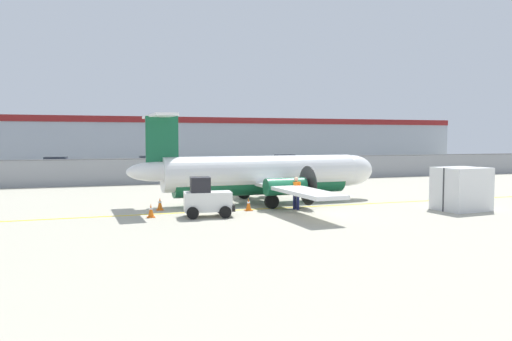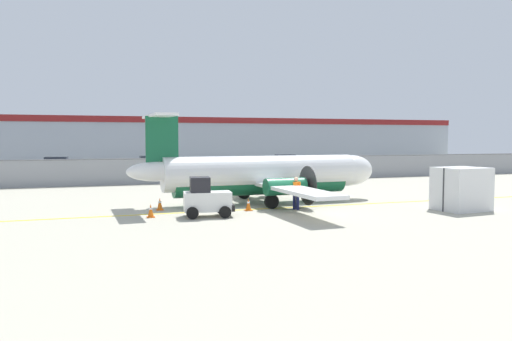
{
  "view_description": "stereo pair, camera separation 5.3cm",
  "coord_description": "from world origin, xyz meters",
  "px_view_note": "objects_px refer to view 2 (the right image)",
  "views": [
    {
      "loc": [
        -9.83,
        -22.37,
        3.72
      ],
      "look_at": [
        -0.43,
        5.16,
        1.8
      ],
      "focal_mm": 35.0,
      "sensor_mm": 36.0,
      "label": 1
    },
    {
      "loc": [
        -9.78,
        -22.39,
        3.72
      ],
      "look_at": [
        -0.43,
        5.16,
        1.8
      ],
      "focal_mm": 35.0,
      "sensor_mm": 36.0,
      "label": 2
    }
  ],
  "objects_px": {
    "traffic_cone_near_left": "(160,204)",
    "parked_car_3": "(284,161)",
    "commuter_airplane": "(266,175)",
    "parked_car_1": "(149,163)",
    "cargo_container": "(461,189)",
    "traffic_cone_near_right": "(151,211)",
    "traffic_cone_far_left": "(248,204)",
    "parked_car_2": "(223,165)",
    "baggage_tug": "(206,199)",
    "parked_car_0": "(55,164)",
    "ground_crew_worker": "(296,191)"
  },
  "relations": [
    {
      "from": "traffic_cone_far_left",
      "to": "parked_car_0",
      "type": "relative_size",
      "value": 0.15
    },
    {
      "from": "parked_car_1",
      "to": "parked_car_2",
      "type": "height_order",
      "value": "same"
    },
    {
      "from": "parked_car_1",
      "to": "parked_car_3",
      "type": "distance_m",
      "value": 16.0
    },
    {
      "from": "traffic_cone_far_left",
      "to": "parked_car_3",
      "type": "distance_m",
      "value": 34.98
    },
    {
      "from": "baggage_tug",
      "to": "parked_car_3",
      "type": "height_order",
      "value": "baggage_tug"
    },
    {
      "from": "traffic_cone_near_right",
      "to": "traffic_cone_far_left",
      "type": "height_order",
      "value": "same"
    },
    {
      "from": "commuter_airplane",
      "to": "parked_car_0",
      "type": "bearing_deg",
      "value": 111.18
    },
    {
      "from": "baggage_tug",
      "to": "parked_car_3",
      "type": "bearing_deg",
      "value": 69.82
    },
    {
      "from": "traffic_cone_near_right",
      "to": "parked_car_2",
      "type": "bearing_deg",
      "value": 68.2
    },
    {
      "from": "cargo_container",
      "to": "ground_crew_worker",
      "type": "bearing_deg",
      "value": 154.71
    },
    {
      "from": "baggage_tug",
      "to": "traffic_cone_near_left",
      "type": "distance_m",
      "value": 3.41
    },
    {
      "from": "traffic_cone_near_left",
      "to": "parked_car_0",
      "type": "xyz_separation_m",
      "value": [
        -6.7,
        31.03,
        0.58
      ]
    },
    {
      "from": "commuter_airplane",
      "to": "baggage_tug",
      "type": "xyz_separation_m",
      "value": [
        -4.34,
        -3.76,
        -0.75
      ]
    },
    {
      "from": "traffic_cone_near_left",
      "to": "traffic_cone_near_right",
      "type": "distance_m",
      "value": 2.35
    },
    {
      "from": "traffic_cone_near_right",
      "to": "parked_car_0",
      "type": "bearing_deg",
      "value": 100.19
    },
    {
      "from": "traffic_cone_near_left",
      "to": "traffic_cone_near_right",
      "type": "height_order",
      "value": "same"
    },
    {
      "from": "traffic_cone_near_left",
      "to": "parked_car_1",
      "type": "bearing_deg",
      "value": 84.35
    },
    {
      "from": "ground_crew_worker",
      "to": "traffic_cone_near_left",
      "type": "height_order",
      "value": "ground_crew_worker"
    },
    {
      "from": "traffic_cone_near_right",
      "to": "commuter_airplane",
      "type": "bearing_deg",
      "value": 24.59
    },
    {
      "from": "parked_car_3",
      "to": "traffic_cone_near_left",
      "type": "bearing_deg",
      "value": 64.63
    },
    {
      "from": "cargo_container",
      "to": "traffic_cone_near_right",
      "type": "height_order",
      "value": "cargo_container"
    },
    {
      "from": "cargo_container",
      "to": "traffic_cone_near_left",
      "type": "relative_size",
      "value": 4.03
    },
    {
      "from": "cargo_container",
      "to": "parked_car_2",
      "type": "height_order",
      "value": "cargo_container"
    },
    {
      "from": "commuter_airplane",
      "to": "traffic_cone_near_right",
      "type": "distance_m",
      "value": 7.65
    },
    {
      "from": "baggage_tug",
      "to": "parked_car_3",
      "type": "distance_m",
      "value": 37.19
    },
    {
      "from": "commuter_airplane",
      "to": "baggage_tug",
      "type": "relative_size",
      "value": 6.54
    },
    {
      "from": "traffic_cone_near_right",
      "to": "parked_car_3",
      "type": "bearing_deg",
      "value": 58.57
    },
    {
      "from": "commuter_airplane",
      "to": "parked_car_1",
      "type": "xyz_separation_m",
      "value": [
        -3.08,
        29.92,
        -0.71
      ]
    },
    {
      "from": "traffic_cone_near_right",
      "to": "parked_car_0",
      "type": "distance_m",
      "value": 33.79
    },
    {
      "from": "ground_crew_worker",
      "to": "traffic_cone_near_right",
      "type": "height_order",
      "value": "ground_crew_worker"
    },
    {
      "from": "parked_car_0",
      "to": "cargo_container",
      "type": "bearing_deg",
      "value": 127.15
    },
    {
      "from": "ground_crew_worker",
      "to": "traffic_cone_near_left",
      "type": "xyz_separation_m",
      "value": [
        -6.69,
        2.09,
        -0.64
      ]
    },
    {
      "from": "commuter_airplane",
      "to": "parked_car_3",
      "type": "bearing_deg",
      "value": 64.27
    },
    {
      "from": "traffic_cone_near_left",
      "to": "commuter_airplane",
      "type": "bearing_deg",
      "value": 8.4
    },
    {
      "from": "traffic_cone_far_left",
      "to": "traffic_cone_near_right",
      "type": "bearing_deg",
      "value": -172.82
    },
    {
      "from": "commuter_airplane",
      "to": "traffic_cone_far_left",
      "type": "distance_m",
      "value": 3.38
    },
    {
      "from": "traffic_cone_near_left",
      "to": "parked_car_1",
      "type": "height_order",
      "value": "parked_car_1"
    },
    {
      "from": "traffic_cone_near_left",
      "to": "parked_car_0",
      "type": "relative_size",
      "value": 0.15
    },
    {
      "from": "traffic_cone_near_left",
      "to": "parked_car_3",
      "type": "bearing_deg",
      "value": 57.7
    },
    {
      "from": "commuter_airplane",
      "to": "parked_car_2",
      "type": "distance_m",
      "value": 23.2
    },
    {
      "from": "traffic_cone_near_right",
      "to": "traffic_cone_far_left",
      "type": "distance_m",
      "value": 5.03
    },
    {
      "from": "commuter_airplane",
      "to": "traffic_cone_near_left",
      "type": "bearing_deg",
      "value": -173.48
    },
    {
      "from": "cargo_container",
      "to": "parked_car_3",
      "type": "xyz_separation_m",
      "value": [
        4.38,
        35.07,
        -0.21
      ]
    },
    {
      "from": "cargo_container",
      "to": "parked_car_0",
      "type": "bearing_deg",
      "value": 115.27
    },
    {
      "from": "parked_car_1",
      "to": "parked_car_3",
      "type": "height_order",
      "value": "same"
    },
    {
      "from": "parked_car_1",
      "to": "baggage_tug",
      "type": "bearing_deg",
      "value": 87.28
    },
    {
      "from": "traffic_cone_far_left",
      "to": "parked_car_1",
      "type": "height_order",
      "value": "parked_car_1"
    },
    {
      "from": "ground_crew_worker",
      "to": "parked_car_2",
      "type": "xyz_separation_m",
      "value": [
        3.0,
        25.91,
        -0.06
      ]
    },
    {
      "from": "traffic_cone_near_left",
      "to": "traffic_cone_far_left",
      "type": "xyz_separation_m",
      "value": [
        4.26,
        -1.6,
        0.0
      ]
    },
    {
      "from": "cargo_container",
      "to": "traffic_cone_far_left",
      "type": "xyz_separation_m",
      "value": [
        -10.39,
        3.37,
        -0.79
      ]
    }
  ]
}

